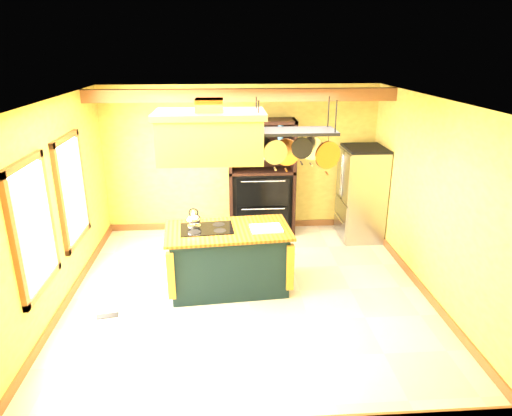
{
  "coord_description": "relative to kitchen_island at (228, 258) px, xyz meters",
  "views": [
    {
      "loc": [
        -0.28,
        -5.73,
        3.33
      ],
      "look_at": [
        0.13,
        0.3,
        1.18
      ],
      "focal_mm": 32.0,
      "sensor_mm": 36.0,
      "label": 1
    }
  ],
  "objects": [
    {
      "name": "floor",
      "position": [
        0.28,
        -0.17,
        -0.47
      ],
      "size": [
        5.0,
        5.0,
        0.0
      ],
      "primitive_type": "plane",
      "color": "beige",
      "rests_on": "ground"
    },
    {
      "name": "ceiling",
      "position": [
        0.28,
        -0.17,
        2.23
      ],
      "size": [
        5.0,
        5.0,
        0.0
      ],
      "primitive_type": "plane",
      "rotation": [
        3.14,
        0.0,
        0.0
      ],
      "color": "white",
      "rests_on": "wall_back"
    },
    {
      "name": "wall_back",
      "position": [
        0.28,
        2.33,
        0.88
      ],
      "size": [
        5.0,
        0.02,
        2.7
      ],
      "primitive_type": "cube",
      "color": "#DDBD50",
      "rests_on": "floor"
    },
    {
      "name": "wall_front",
      "position": [
        0.28,
        -2.67,
        0.88
      ],
      "size": [
        5.0,
        0.02,
        2.7
      ],
      "primitive_type": "cube",
      "color": "#DDBD50",
      "rests_on": "floor"
    },
    {
      "name": "wall_left",
      "position": [
        -2.22,
        -0.17,
        0.88
      ],
      "size": [
        0.02,
        5.0,
        2.7
      ],
      "primitive_type": "cube",
      "color": "#DDBD50",
      "rests_on": "floor"
    },
    {
      "name": "wall_right",
      "position": [
        2.78,
        -0.17,
        0.88
      ],
      "size": [
        0.02,
        5.0,
        2.7
      ],
      "primitive_type": "cube",
      "color": "#DDBD50",
      "rests_on": "floor"
    },
    {
      "name": "ceiling_beam",
      "position": [
        0.28,
        1.53,
        2.12
      ],
      "size": [
        5.0,
        0.15,
        0.2
      ],
      "primitive_type": "cube",
      "color": "brown",
      "rests_on": "ceiling"
    },
    {
      "name": "window_near",
      "position": [
        -2.19,
        -0.97,
        0.93
      ],
      "size": [
        0.06,
        1.06,
        1.56
      ],
      "color": "brown",
      "rests_on": "wall_left"
    },
    {
      "name": "window_far",
      "position": [
        -2.19,
        0.43,
        0.93
      ],
      "size": [
        0.06,
        1.06,
        1.56
      ],
      "color": "brown",
      "rests_on": "wall_left"
    },
    {
      "name": "kitchen_island",
      "position": [
        0.0,
        0.0,
        0.0
      ],
      "size": [
        1.81,
        1.11,
        1.11
      ],
      "rotation": [
        0.0,
        0.0,
        0.08
      ],
      "color": "black",
      "rests_on": "floor"
    },
    {
      "name": "range_hood",
      "position": [
        -0.2,
        -0.0,
        1.78
      ],
      "size": [
        1.42,
        0.8,
        0.8
      ],
      "color": "#A57629",
      "rests_on": "ceiling"
    },
    {
      "name": "pot_rack",
      "position": [
        0.92,
        -0.0,
        1.68
      ],
      "size": [
        1.19,
        0.54,
        0.91
      ],
      "color": "black",
      "rests_on": "ceiling"
    },
    {
      "name": "refrigerator",
      "position": [
        2.4,
        1.73,
        0.32
      ],
      "size": [
        0.71,
        0.84,
        1.64
      ],
      "color": "#979B9F",
      "rests_on": "floor"
    },
    {
      "name": "hutch",
      "position": [
        0.64,
        2.1,
        0.36
      ],
      "size": [
        1.2,
        0.55,
        2.12
      ],
      "color": "black",
      "rests_on": "floor"
    },
    {
      "name": "floor_register",
      "position": [
        -1.59,
        -0.65,
        -0.46
      ],
      "size": [
        0.3,
        0.17,
        0.01
      ],
      "primitive_type": "cube",
      "rotation": [
        0.0,
        0.0,
        0.17
      ],
      "color": "black",
      "rests_on": "floor"
    }
  ]
}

